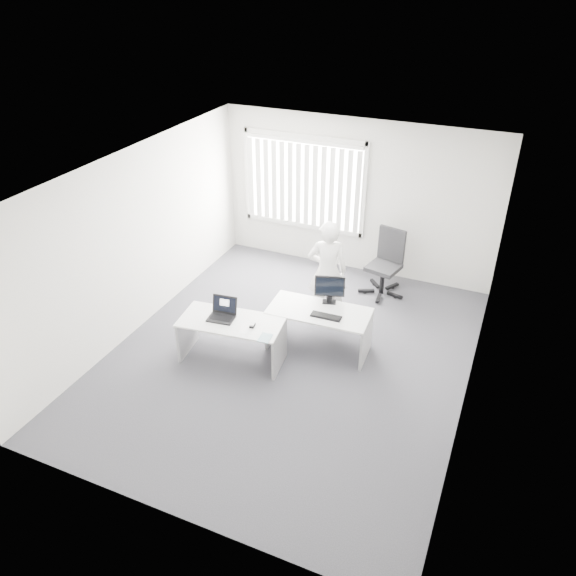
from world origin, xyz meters
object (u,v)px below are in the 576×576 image
at_px(person, 327,271).
at_px(laptop, 221,311).
at_px(monitor, 330,289).
at_px(desk_far, 319,321).
at_px(office_chair, 384,274).
at_px(desk_near, 232,332).

relative_size(person, laptop, 4.63).
bearing_deg(monitor, desk_far, -118.85).
height_order(office_chair, monitor, office_chair).
xyz_separation_m(office_chair, monitor, (-0.40, -1.73, 0.53)).
xyz_separation_m(desk_far, person, (-0.19, 0.84, 0.36)).
xyz_separation_m(desk_far, office_chair, (0.46, 2.00, -0.13)).
bearing_deg(laptop, person, 50.85).
xyz_separation_m(desk_near, laptop, (-0.15, -0.02, 0.33)).
relative_size(desk_near, laptop, 4.17).
xyz_separation_m(office_chair, laptop, (-1.65, -2.75, 0.45)).
distance_m(desk_far, office_chair, 2.05).
bearing_deg(monitor, office_chair, 59.47).
xyz_separation_m(person, monitor, (0.25, -0.58, 0.04)).
height_order(office_chair, laptop, office_chair).
relative_size(desk_near, monitor, 3.48).
distance_m(office_chair, monitor, 1.85).
xyz_separation_m(desk_near, office_chair, (1.51, 2.73, -0.12)).
relative_size(person, monitor, 3.86).
distance_m(desk_far, person, 0.94).
height_order(desk_far, laptop, laptop).
xyz_separation_m(desk_near, person, (0.86, 1.58, 0.37)).
relative_size(desk_far, office_chair, 1.30).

